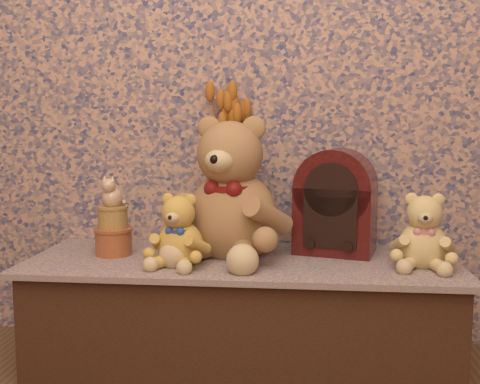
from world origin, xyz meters
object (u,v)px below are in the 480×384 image
object	(u,v)px
teddy_medium	(180,226)
teddy_small	(424,227)
cathedral_radio	(336,201)
cat_figurine	(112,191)
biscuit_tin_lower	(114,242)
teddy_large	(233,182)
ceramic_vase	(231,222)

from	to	relation	value
teddy_medium	teddy_small	world-z (taller)	teddy_small
teddy_small	cathedral_radio	distance (m)	0.33
cat_figurine	teddy_small	bearing A→B (deg)	2.27
teddy_medium	biscuit_tin_lower	xyz separation A→B (m)	(-0.27, 0.11, -0.08)
cat_figurine	biscuit_tin_lower	bearing A→B (deg)	0.00
teddy_large	ceramic_vase	distance (m)	0.23
biscuit_tin_lower	teddy_medium	bearing A→B (deg)	-22.83
teddy_small	cat_figurine	xyz separation A→B (m)	(-1.06, 0.06, 0.10)
cathedral_radio	ceramic_vase	xyz separation A→B (m)	(-0.39, 0.08, -0.10)
teddy_large	ceramic_vase	bearing A→B (deg)	114.37
teddy_small	cat_figurine	world-z (taller)	cat_figurine
teddy_medium	ceramic_vase	world-z (taller)	teddy_medium
biscuit_tin_lower	cat_figurine	size ratio (longest dim) A/B	1.12
teddy_small	cat_figurine	size ratio (longest dim) A/B	2.29
teddy_large	teddy_medium	world-z (taller)	teddy_large
teddy_small	cathedral_radio	size ratio (longest dim) A/B	0.69
cathedral_radio	ceramic_vase	size ratio (longest dim) A/B	2.05
teddy_medium	cat_figurine	bearing A→B (deg)	168.77
teddy_small	cathedral_radio	xyz separation A→B (m)	(-0.27, 0.18, 0.06)
teddy_small	ceramic_vase	world-z (taller)	teddy_small
teddy_large	teddy_medium	distance (m)	0.26
teddy_medium	biscuit_tin_lower	world-z (taller)	teddy_medium
teddy_large	teddy_small	xyz separation A→B (m)	(0.64, -0.10, -0.13)
teddy_medium	cathedral_radio	distance (m)	0.58
teddy_large	cathedral_radio	size ratio (longest dim) A/B	1.40
ceramic_vase	teddy_small	bearing A→B (deg)	-20.74
teddy_large	biscuit_tin_lower	size ratio (longest dim) A/B	4.12
ceramic_vase	biscuit_tin_lower	bearing A→B (deg)	-154.21
cathedral_radio	cat_figurine	bearing A→B (deg)	-156.74
teddy_large	biscuit_tin_lower	bearing A→B (deg)	-159.48
teddy_small	biscuit_tin_lower	size ratio (longest dim) A/B	2.04
biscuit_tin_lower	cat_figurine	distance (m)	0.19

